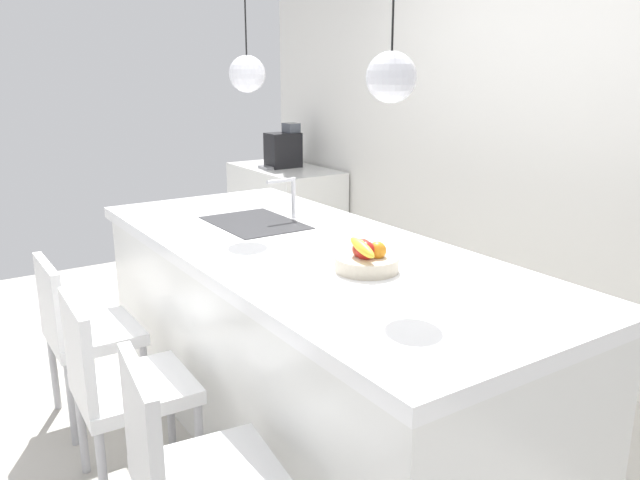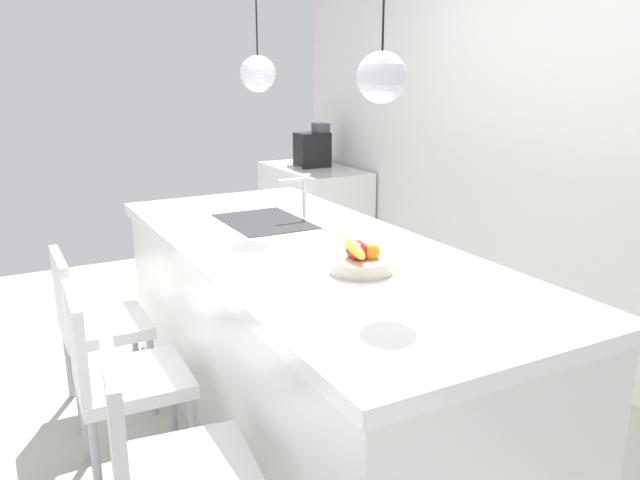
# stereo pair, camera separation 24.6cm
# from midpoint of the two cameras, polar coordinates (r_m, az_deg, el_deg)

# --- Properties ---
(floor) EXTENTS (6.60, 6.60, 0.00)m
(floor) POSITION_cam_midpoint_polar(r_m,az_deg,el_deg) (3.30, -3.22, -16.35)
(floor) COLOR #BCB7AD
(floor) RESTS_ON ground
(back_wall) EXTENTS (6.00, 0.10, 2.60)m
(back_wall) POSITION_cam_midpoint_polar(r_m,az_deg,el_deg) (3.93, 17.97, 8.28)
(back_wall) COLOR silver
(back_wall) RESTS_ON ground
(kitchen_island) EXTENTS (2.71, 1.12, 0.94)m
(kitchen_island) POSITION_cam_midpoint_polar(r_m,az_deg,el_deg) (3.08, -3.35, -8.89)
(kitchen_island) COLOR white
(kitchen_island) RESTS_ON ground
(sink_basin) EXTENTS (0.56, 0.40, 0.02)m
(sink_basin) POSITION_cam_midpoint_polar(r_m,az_deg,el_deg) (3.37, -7.96, 1.44)
(sink_basin) COLOR #2D2D30
(sink_basin) RESTS_ON kitchen_island
(faucet) EXTENTS (0.02, 0.17, 0.22)m
(faucet) POSITION_cam_midpoint_polar(r_m,az_deg,el_deg) (3.43, -4.84, 4.31)
(faucet) COLOR silver
(faucet) RESTS_ON kitchen_island
(fruit_bowl) EXTENTS (0.26, 0.26, 0.15)m
(fruit_bowl) POSITION_cam_midpoint_polar(r_m,az_deg,el_deg) (2.54, 1.42, -1.79)
(fruit_bowl) COLOR beige
(fruit_bowl) RESTS_ON kitchen_island
(side_counter) EXTENTS (1.10, 0.60, 0.88)m
(side_counter) POSITION_cam_midpoint_polar(r_m,az_deg,el_deg) (5.68, -4.38, 2.13)
(side_counter) COLOR white
(side_counter) RESTS_ON ground
(coffee_machine) EXTENTS (0.20, 0.35, 0.38)m
(coffee_machine) POSITION_cam_midpoint_polar(r_m,az_deg,el_deg) (5.59, -4.58, 8.15)
(coffee_machine) COLOR black
(coffee_machine) RESTS_ON side_counter
(chair_near) EXTENTS (0.45, 0.41, 0.85)m
(chair_near) POSITION_cam_midpoint_polar(r_m,az_deg,el_deg) (3.39, -22.66, -7.35)
(chair_near) COLOR white
(chair_near) RESTS_ON ground
(chair_middle) EXTENTS (0.46, 0.47, 0.86)m
(chair_middle) POSITION_cam_midpoint_polar(r_m,az_deg,el_deg) (2.81, -20.12, -11.96)
(chair_middle) COLOR white
(chair_middle) RESTS_ON ground
(chair_far) EXTENTS (0.48, 0.49, 0.90)m
(chair_far) POSITION_cam_midpoint_polar(r_m,az_deg,el_deg) (2.17, -15.04, -19.67)
(chair_far) COLOR silver
(chair_far) RESTS_ON ground
(pendant_light_left) EXTENTS (0.18, 0.18, 0.78)m
(pendant_light_left) POSITION_cam_midpoint_polar(r_m,az_deg,el_deg) (3.31, -8.76, 14.57)
(pendant_light_left) COLOR silver
(pendant_light_right) EXTENTS (0.18, 0.18, 0.78)m
(pendant_light_right) POSITION_cam_midpoint_polar(r_m,az_deg,el_deg) (2.34, 3.35, 14.45)
(pendant_light_right) COLOR silver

